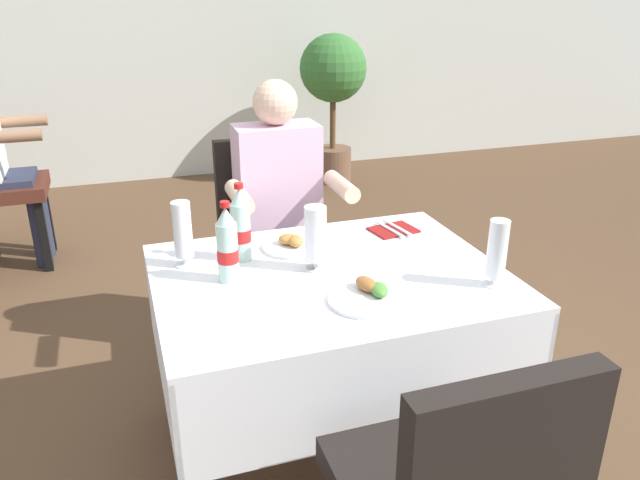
# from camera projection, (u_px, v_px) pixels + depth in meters

# --- Properties ---
(ground_plane) EXTENTS (11.00, 11.00, 0.00)m
(ground_plane) POSITION_uv_depth(u_px,v_px,m) (313.00, 480.00, 2.20)
(ground_plane) COLOR brown
(back_wall) EXTENTS (11.00, 0.12, 2.95)m
(back_wall) POSITION_uv_depth(u_px,v_px,m) (164.00, 3.00, 5.15)
(back_wall) COLOR silver
(back_wall) RESTS_ON ground
(main_dining_table) EXTENTS (1.15, 0.89, 0.73)m
(main_dining_table) POSITION_uv_depth(u_px,v_px,m) (329.00, 317.00, 2.13)
(main_dining_table) COLOR white
(main_dining_table) RESTS_ON ground
(chair_far_diner_seat) EXTENTS (0.44, 0.50, 0.97)m
(chair_far_diner_seat) POSITION_uv_depth(u_px,v_px,m) (270.00, 234.00, 2.86)
(chair_far_diner_seat) COLOR black
(chair_far_diner_seat) RESTS_ON ground
(seated_diner_far) EXTENTS (0.50, 0.46, 1.26)m
(seated_diner_far) POSITION_uv_depth(u_px,v_px,m) (281.00, 209.00, 2.72)
(seated_diner_far) COLOR #282D42
(seated_diner_far) RESTS_ON ground
(plate_near_camera) EXTENTS (0.23, 0.23, 0.05)m
(plate_near_camera) POSITION_uv_depth(u_px,v_px,m) (368.00, 295.00, 1.89)
(plate_near_camera) COLOR white
(plate_near_camera) RESTS_ON main_dining_table
(plate_far_diner) EXTENTS (0.22, 0.22, 0.05)m
(plate_far_diner) POSITION_uv_depth(u_px,v_px,m) (293.00, 244.00, 2.26)
(plate_far_diner) COLOR white
(plate_far_diner) RESTS_ON main_dining_table
(beer_glass_left) EXTENTS (0.07, 0.07, 0.22)m
(beer_glass_left) POSITION_uv_depth(u_px,v_px,m) (315.00, 238.00, 2.05)
(beer_glass_left) COLOR white
(beer_glass_left) RESTS_ON main_dining_table
(beer_glass_middle) EXTENTS (0.07, 0.07, 0.23)m
(beer_glass_middle) POSITION_uv_depth(u_px,v_px,m) (183.00, 234.00, 2.08)
(beer_glass_middle) COLOR white
(beer_glass_middle) RESTS_ON main_dining_table
(beer_glass_right) EXTENTS (0.07, 0.07, 0.22)m
(beer_glass_right) POSITION_uv_depth(u_px,v_px,m) (497.00, 252.00, 1.94)
(beer_glass_right) COLOR white
(beer_glass_right) RESTS_ON main_dining_table
(cola_bottle_primary) EXTENTS (0.07, 0.07, 0.28)m
(cola_bottle_primary) POSITION_uv_depth(u_px,v_px,m) (241.00, 227.00, 2.12)
(cola_bottle_primary) COLOR silver
(cola_bottle_primary) RESTS_ON main_dining_table
(cola_bottle_secondary) EXTENTS (0.07, 0.07, 0.27)m
(cola_bottle_secondary) POSITION_uv_depth(u_px,v_px,m) (227.00, 247.00, 1.97)
(cola_bottle_secondary) COLOR silver
(cola_bottle_secondary) RESTS_ON main_dining_table
(napkin_cutlery_set) EXTENTS (0.19, 0.20, 0.01)m
(napkin_cutlery_set) POSITION_uv_depth(u_px,v_px,m) (393.00, 230.00, 2.42)
(napkin_cutlery_set) COLOR maroon
(napkin_cutlery_set) RESTS_ON main_dining_table
(potted_plant_corner) EXTENTS (0.56, 0.56, 1.25)m
(potted_plant_corner) POSITION_uv_depth(u_px,v_px,m) (333.00, 84.00, 5.23)
(potted_plant_corner) COLOR brown
(potted_plant_corner) RESTS_ON ground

